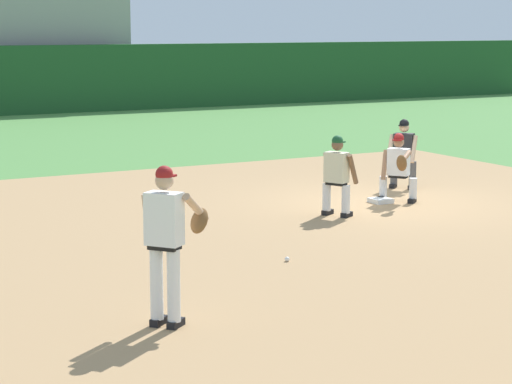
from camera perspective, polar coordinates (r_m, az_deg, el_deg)
The scene contains 10 objects.
ground_plane at distance 19.38m, azimuth 7.13°, elevation -0.62°, with size 160.00×160.00×0.00m, color #518942.
infield_dirt_patch at distance 15.34m, azimuth 2.57°, elevation -3.26°, with size 18.00×18.00×0.01m, color tan.
first_base_bag at distance 19.38m, azimuth 7.13°, elevation -0.49°, with size 0.38×0.38×0.09m, color white.
baseball at distance 14.52m, azimuth 1.79°, elevation -3.86°, with size 0.07×0.07×0.07m, color white.
pitcher at distance 11.28m, azimuth -5.09°, elevation -2.51°, with size 0.85×0.57×1.86m.
first_baseman at distance 19.38m, azimuth 8.14°, elevation 1.55°, with size 0.79×1.06×1.34m.
baserunner at distance 17.85m, azimuth 4.65°, elevation 1.12°, with size 0.60×0.67×1.46m.
umpire at distance 21.03m, azimuth 8.43°, elevation 2.34°, with size 0.66×0.68×1.46m.
outfield_wall at distance 39.18m, azimuth -11.94°, elevation 6.31°, with size 48.00×0.50×2.60m.
stadium_seating_block at distance 41.92m, azimuth -13.14°, elevation 8.08°, with size 7.66×4.20×4.90m.
Camera 1 is at (-11.12, -15.51, 3.42)m, focal length 70.00 mm.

